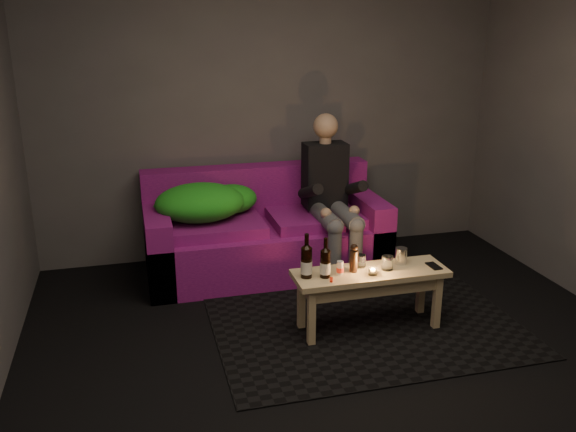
% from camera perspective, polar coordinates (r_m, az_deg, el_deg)
% --- Properties ---
extents(floor, '(4.50, 4.50, 0.00)m').
position_cam_1_polar(floor, '(3.66, 7.17, -15.38)').
color(floor, black).
rests_on(floor, ground).
extents(room, '(4.50, 4.50, 4.50)m').
position_cam_1_polar(room, '(3.52, 5.33, 12.03)').
color(room, silver).
rests_on(room, ground).
extents(rug, '(2.06, 1.50, 0.01)m').
position_cam_1_polar(rug, '(4.28, 7.23, -9.98)').
color(rug, black).
rests_on(rug, floor).
extents(sofa, '(1.92, 0.87, 0.83)m').
position_cam_1_polar(sofa, '(5.04, -2.22, -1.80)').
color(sofa, '#670D66').
rests_on(sofa, floor).
extents(green_blanket, '(0.85, 0.58, 0.29)m').
position_cam_1_polar(green_blanket, '(4.85, -7.80, 1.29)').
color(green_blanket, '#25971B').
rests_on(green_blanket, sofa).
extents(person, '(0.35, 0.80, 1.28)m').
position_cam_1_polar(person, '(4.92, 4.01, 2.14)').
color(person, black).
rests_on(person, sofa).
extents(coffee_table, '(1.03, 0.33, 0.42)m').
position_cam_1_polar(coffee_table, '(4.09, 7.68, -6.06)').
color(coffee_table, tan).
rests_on(coffee_table, rug).
extents(beer_bottle_a, '(0.07, 0.07, 0.30)m').
position_cam_1_polar(beer_bottle_a, '(3.89, 1.74, -4.27)').
color(beer_bottle_a, black).
rests_on(beer_bottle_a, coffee_table).
extents(beer_bottle_b, '(0.07, 0.07, 0.27)m').
position_cam_1_polar(beer_bottle_b, '(3.90, 3.50, -4.40)').
color(beer_bottle_b, black).
rests_on(beer_bottle_b, coffee_table).
extents(salt_shaker, '(0.05, 0.05, 0.09)m').
position_cam_1_polar(salt_shaker, '(3.97, 4.89, -4.85)').
color(salt_shaker, silver).
rests_on(salt_shaker, coffee_table).
extents(pepper_mill, '(0.06, 0.06, 0.15)m').
position_cam_1_polar(pepper_mill, '(4.01, 6.17, -4.24)').
color(pepper_mill, black).
rests_on(pepper_mill, coffee_table).
extents(tumbler_back, '(0.07, 0.07, 0.08)m').
position_cam_1_polar(tumbler_back, '(4.11, 6.80, -4.19)').
color(tumbler_back, white).
rests_on(tumbler_back, coffee_table).
extents(tealight, '(0.06, 0.06, 0.04)m').
position_cam_1_polar(tealight, '(4.00, 7.94, -5.15)').
color(tealight, white).
rests_on(tealight, coffee_table).
extents(tumbler_front, '(0.09, 0.09, 0.09)m').
position_cam_1_polar(tumbler_front, '(4.08, 9.28, -4.36)').
color(tumbler_front, white).
rests_on(tumbler_front, coffee_table).
extents(steel_cup, '(0.09, 0.09, 0.11)m').
position_cam_1_polar(steel_cup, '(4.20, 10.52, -3.68)').
color(steel_cup, '#B5B8BC').
rests_on(steel_cup, coffee_table).
extents(smartphone, '(0.07, 0.13, 0.01)m').
position_cam_1_polar(smartphone, '(4.21, 13.48, -4.57)').
color(smartphone, black).
rests_on(smartphone, coffee_table).
extents(red_lighter, '(0.04, 0.07, 0.01)m').
position_cam_1_polar(red_lighter, '(3.89, 4.07, -5.96)').
color(red_lighter, red).
rests_on(red_lighter, coffee_table).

